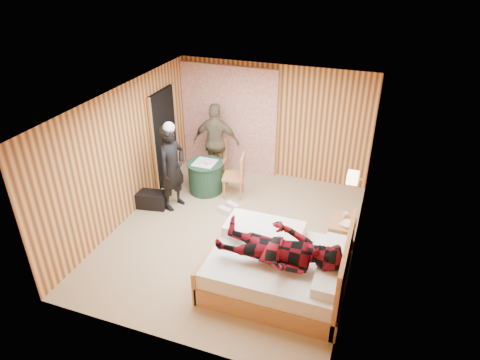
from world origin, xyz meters
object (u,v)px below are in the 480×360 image
(man_on_bed, at_px, (279,242))
(man_at_table, at_px, (216,142))
(nightstand, at_px, (341,234))
(duffel_bag, at_px, (151,200))
(bed, at_px, (280,268))
(round_table, at_px, (205,177))
(wall_lamp, at_px, (353,178))
(woman_standing, at_px, (172,168))
(chair_near, at_px, (238,173))
(chair_far, at_px, (216,156))

(man_on_bed, bearing_deg, man_at_table, 125.85)
(nightstand, distance_m, duffel_bag, 3.73)
(bed, relative_size, round_table, 2.73)
(nightstand, distance_m, round_table, 3.14)
(round_table, relative_size, duffel_bag, 1.29)
(bed, bearing_deg, man_at_table, 127.61)
(wall_lamp, distance_m, woman_standing, 3.38)
(wall_lamp, relative_size, woman_standing, 0.15)
(wall_lamp, bearing_deg, nightstand, -102.27)
(bed, distance_m, duffel_bag, 3.24)
(bed, bearing_deg, chair_near, 123.56)
(bed, distance_m, chair_far, 3.62)
(bed, height_order, chair_far, bed)
(bed, relative_size, woman_standing, 1.21)
(nightstand, relative_size, duffel_bag, 0.99)
(duffel_bag, height_order, woman_standing, woman_standing)
(bed, xyz_separation_m, man_on_bed, (0.03, -0.23, 0.67))
(nightstand, bearing_deg, bed, -121.81)
(man_on_bed, bearing_deg, wall_lamp, 64.90)
(bed, xyz_separation_m, nightstand, (0.76, 1.22, -0.03))
(wall_lamp, distance_m, duffel_bag, 3.94)
(chair_near, xyz_separation_m, woman_standing, (-1.04, -0.79, 0.32))
(round_table, distance_m, man_at_table, 0.82)
(woman_standing, height_order, man_at_table, man_at_table)
(man_at_table, bearing_deg, woman_standing, 68.23)
(chair_far, relative_size, woman_standing, 0.54)
(chair_near, bearing_deg, man_on_bed, 20.36)
(nightstand, relative_size, man_at_table, 0.34)
(round_table, bearing_deg, chair_near, 2.38)
(chair_far, bearing_deg, round_table, -93.20)
(wall_lamp, xyz_separation_m, nightstand, (-0.04, -0.20, -1.01))
(woman_standing, bearing_deg, round_table, -9.77)
(chair_far, bearing_deg, bed, -55.79)
(round_table, bearing_deg, bed, -45.32)
(bed, bearing_deg, chair_far, 127.91)
(nightstand, distance_m, man_at_table, 3.45)
(duffel_bag, xyz_separation_m, man_at_table, (0.76, 1.58, 0.70))
(bed, bearing_deg, duffel_bag, 156.54)
(chair_near, relative_size, man_at_table, 0.54)
(nightstand, relative_size, woman_standing, 0.34)
(chair_near, bearing_deg, woman_standing, -64.21)
(wall_lamp, relative_size, nightstand, 0.45)
(chair_near, xyz_separation_m, man_on_bed, (1.53, -2.50, 0.45))
(bed, distance_m, nightstand, 1.44)
(chair_far, height_order, man_at_table, man_at_table)
(bed, distance_m, round_table, 3.15)
(man_on_bed, bearing_deg, round_table, 132.25)
(round_table, bearing_deg, duffel_bag, -128.70)
(chair_far, distance_m, chair_near, 0.92)
(nightstand, height_order, round_table, round_table)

